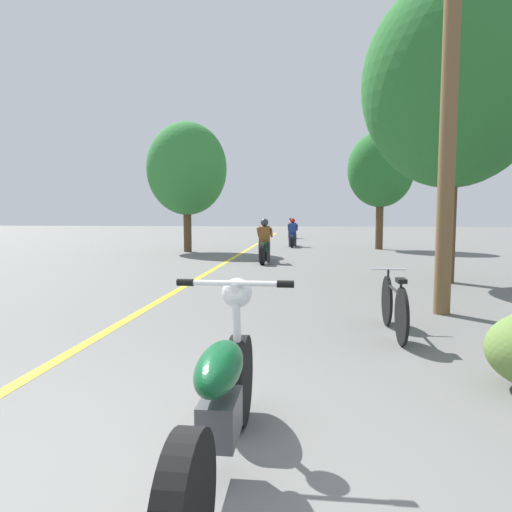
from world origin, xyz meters
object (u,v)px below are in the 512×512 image
Objects in this scene: utility_pole at (449,93)px; bicycle_parked at (394,306)px; roadside_tree_right_near at (453,84)px; motorcycle_rider_lead at (264,246)px; motorcycle_rider_mid at (293,236)px; roadside_tree_right_far at (381,170)px; motorcycle_foreground at (222,400)px; motorcycle_rider_far at (291,230)px; roadside_tree_left at (187,169)px.

utility_pole is 3.88× the size of bicycle_parked.
roadside_tree_right_near is at bearing 72.61° from utility_pole.
motorcycle_rider_mid is (0.67, 7.40, -0.02)m from motorcycle_rider_lead.
roadside_tree_right_far is 18.56m from motorcycle_foreground.
motorcycle_foreground is at bearing -85.96° from motorcycle_rider_lead.
motorcycle_rider_far is (-0.34, 7.98, -0.00)m from motorcycle_rider_mid.
roadside_tree_left is at bearing 115.31° from bicycle_parked.
motorcycle_rider_far reaches higher than bicycle_parked.
roadside_tree_right_near reaches higher than roadside_tree_left.
roadside_tree_right_near is 10.03m from roadside_tree_right_far.
roadside_tree_right_far is at bearing 89.49° from roadside_tree_right_near.
utility_pole is at bearing -58.41° from roadside_tree_left.
motorcycle_rider_lead is at bearing -48.20° from roadside_tree_left.
motorcycle_rider_mid is at bearing 100.35° from utility_pole.
roadside_tree_right_far is 3.15× the size of bicycle_parked.
roadside_tree_right_far is at bearing 78.53° from motorcycle_foreground.
bicycle_parked is at bearing -85.09° from motorcycle_rider_far.
roadside_tree_right_far reaches higher than motorcycle_foreground.
roadside_tree_right_far is 15.15m from bicycle_parked.
roadside_tree_right_near is 3.17× the size of motorcycle_rider_mid.
utility_pole reaches higher than motorcycle_rider_far.
motorcycle_foreground reaches higher than bicycle_parked.
motorcycle_rider_mid is 0.98× the size of motorcycle_rider_far.
bicycle_parked is at bearing -113.18° from roadside_tree_right_near.
utility_pole is 3.07× the size of motorcycle_rider_mid.
roadside_tree_left is 16.52m from motorcycle_foreground.
motorcycle_rider_mid is (-0.17, 19.17, 0.07)m from motorcycle_foreground.
motorcycle_rider_mid is at bearing 84.86° from motorcycle_rider_lead.
roadside_tree_right_near is 3.12× the size of motorcycle_rider_far.
utility_pole is 13.03m from roadside_tree_left.
roadside_tree_left reaches higher than motorcycle_foreground.
motorcycle_rider_mid is (-3.81, 1.22, -2.93)m from roadside_tree_right_far.
roadside_tree_left is (-7.97, -2.27, -0.11)m from roadside_tree_right_far.
utility_pole is at bearing -107.39° from roadside_tree_right_near.
utility_pole reaches higher than roadside_tree_right_far.
roadside_tree_right_far is (0.09, 9.99, -0.83)m from roadside_tree_right_near.
roadside_tree_right_near reaches higher than roadside_tree_right_far.
utility_pole is at bearing 54.17° from bicycle_parked.
utility_pole is 3.68m from roadside_tree_right_near.
roadside_tree_right_near is at bearing -44.44° from roadside_tree_left.
motorcycle_foreground is at bearing -114.06° from roadside_tree_right_near.
motorcycle_rider_lead is 0.98× the size of motorcycle_rider_mid.
roadside_tree_right_far is (1.14, 13.36, 0.21)m from utility_pole.
motorcycle_foreground is at bearing -118.56° from utility_pole.
motorcycle_foreground is (-2.50, -4.59, -2.79)m from utility_pole.
utility_pole is 8.37m from motorcycle_rider_lead.
motorcycle_rider_lead is at bearing 138.95° from roadside_tree_right_near.
roadside_tree_right_near reaches higher than motorcycle_rider_mid.
roadside_tree_left is (-6.82, 11.10, 0.10)m from utility_pole.
roadside_tree_right_near is at bearing 65.94° from motorcycle_foreground.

